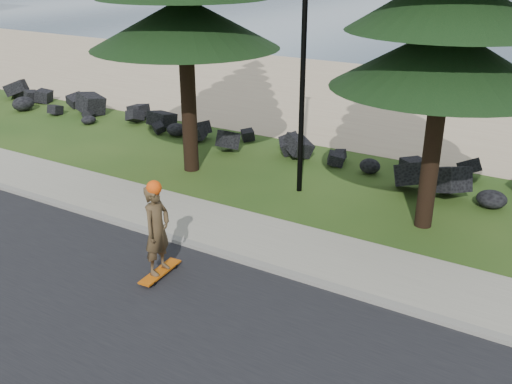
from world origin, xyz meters
TOP-DOWN VIEW (x-y plane):
  - ground at (0.00, 0.00)m, footprint 160.00×160.00m
  - road at (0.00, -4.50)m, footprint 160.00×7.00m
  - kerb at (0.00, -0.90)m, footprint 160.00×0.20m
  - sidewalk at (0.00, 0.20)m, footprint 160.00×2.00m
  - beach_sand at (0.00, 14.50)m, footprint 160.00×15.00m
  - seawall_boulders at (0.00, 5.60)m, footprint 60.00×2.40m
  - lamp_post at (0.00, 3.20)m, footprint 0.25×0.14m
  - skateboarder at (-0.35, -2.22)m, footprint 0.48×1.12m

SIDE VIEW (x-z plane):
  - ground at x=0.00m, z-range 0.00..0.00m
  - seawall_boulders at x=0.00m, z-range -0.55..0.55m
  - beach_sand at x=0.00m, z-range 0.00..0.01m
  - road at x=0.00m, z-range 0.00..0.02m
  - sidewalk at x=0.00m, z-range 0.00..0.08m
  - kerb at x=0.00m, z-range 0.00..0.10m
  - skateboarder at x=-0.35m, z-range 0.01..2.05m
  - lamp_post at x=0.00m, z-range 0.06..8.20m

